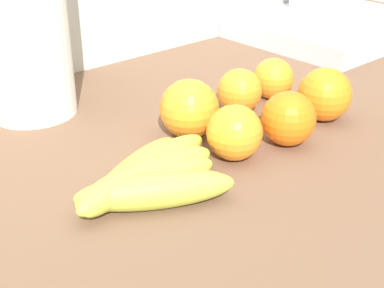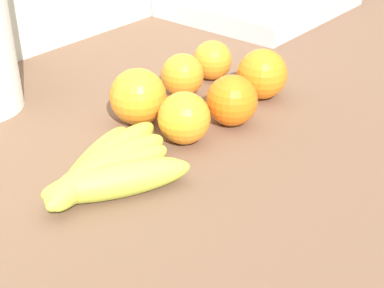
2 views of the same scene
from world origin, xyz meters
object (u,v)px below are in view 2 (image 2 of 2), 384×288
at_px(banana_bunch, 108,170).
at_px(orange_back_right, 182,75).
at_px(orange_right, 212,60).
at_px(sink_basin, 260,0).
at_px(orange_center, 262,74).
at_px(orange_far_right, 138,97).
at_px(orange_back_left, 232,100).
at_px(orange_front, 184,118).

xyz_separation_m(banana_bunch, orange_back_right, (0.24, 0.10, 0.01)).
bearing_deg(orange_right, banana_bunch, -162.87).
relative_size(orange_back_right, sink_basin, 0.18).
bearing_deg(sink_basin, orange_center, -145.85).
bearing_deg(orange_far_right, orange_back_left, -52.03).
bearing_deg(orange_center, banana_bunch, 179.48).
relative_size(orange_center, sink_basin, 0.20).
relative_size(orange_far_right, sink_basin, 0.21).
distance_m(banana_bunch, orange_center, 0.32).
relative_size(orange_right, orange_center, 0.84).
bearing_deg(orange_right, orange_back_left, -132.33).
bearing_deg(banana_bunch, orange_back_left, -5.06).
height_order(orange_back_left, orange_back_right, orange_back_left).
bearing_deg(orange_right, orange_front, -151.95).
bearing_deg(sink_basin, orange_front, -155.52).
height_order(orange_back_left, orange_center, orange_center).
bearing_deg(sink_basin, orange_far_right, -163.10).
distance_m(orange_right, orange_far_right, 0.19).
xyz_separation_m(orange_back_right, orange_center, (0.07, -0.10, 0.01)).
relative_size(orange_front, sink_basin, 0.19).
bearing_deg(orange_back_right, sink_basin, 19.30).
xyz_separation_m(orange_right, sink_basin, (0.37, 0.15, -0.01)).
bearing_deg(banana_bunch, orange_center, -0.52).
bearing_deg(orange_back_left, banana_bunch, 174.94).
height_order(orange_front, orange_back_right, orange_front).
bearing_deg(orange_back_left, orange_far_right, 127.97).
distance_m(orange_back_right, orange_center, 0.12).
height_order(orange_right, orange_far_right, orange_far_right).
bearing_deg(orange_far_right, orange_right, 4.91).
bearing_deg(orange_back_left, orange_center, 9.27).
relative_size(orange_center, orange_far_right, 0.96).
bearing_deg(banana_bunch, sink_basin, 20.06).
height_order(orange_front, orange_back_left, orange_back_left).
bearing_deg(banana_bunch, orange_front, -0.40).
bearing_deg(sink_basin, orange_right, -157.44).
xyz_separation_m(orange_right, orange_center, (-0.01, -0.10, 0.01)).
bearing_deg(orange_center, orange_far_right, 154.28).
height_order(orange_far_right, sink_basin, sink_basin).
bearing_deg(orange_far_right, banana_bunch, -148.30).
distance_m(orange_back_left, orange_back_right, 0.12).
xyz_separation_m(orange_center, sink_basin, (0.38, 0.26, -0.02)).
xyz_separation_m(orange_back_left, orange_right, (0.11, 0.12, -0.00)).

